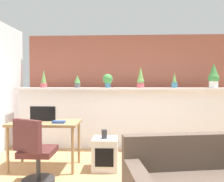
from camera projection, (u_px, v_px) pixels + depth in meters
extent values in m
cube|color=white|center=(126.00, 119.00, 4.85)|extent=(4.58, 0.16, 1.24)
cube|color=white|center=(126.00, 89.00, 4.79)|extent=(4.58, 0.40, 0.04)
cube|color=#9E5442|center=(126.00, 88.00, 5.43)|extent=(4.58, 0.10, 2.50)
cylinder|color=#B7474C|center=(44.00, 85.00, 4.86)|extent=(0.14, 0.14, 0.09)
cone|color=#669E4C|center=(44.00, 77.00, 4.85)|extent=(0.11, 0.11, 0.29)
cylinder|color=#4C4C51|center=(77.00, 85.00, 4.80)|extent=(0.12, 0.12, 0.10)
cone|color=#4C9347|center=(77.00, 79.00, 4.79)|extent=(0.13, 0.13, 0.17)
cylinder|color=#386B84|center=(108.00, 85.00, 4.80)|extent=(0.12, 0.12, 0.10)
sphere|color=#3D843D|center=(108.00, 79.00, 4.80)|extent=(0.21, 0.21, 0.21)
cylinder|color=#B7474C|center=(141.00, 85.00, 4.78)|extent=(0.15, 0.15, 0.09)
sphere|color=#669E4C|center=(141.00, 81.00, 4.78)|extent=(0.14, 0.14, 0.14)
cone|color=#669E4C|center=(141.00, 73.00, 4.78)|extent=(0.12, 0.12, 0.27)
cylinder|color=#386B84|center=(174.00, 85.00, 4.73)|extent=(0.12, 0.12, 0.11)
cone|color=#669E4C|center=(174.00, 77.00, 4.72)|extent=(0.09, 0.09, 0.20)
cylinder|color=silver|center=(213.00, 84.00, 4.71)|extent=(0.18, 0.18, 0.13)
sphere|color=#3D843D|center=(214.00, 78.00, 4.71)|extent=(0.22, 0.22, 0.22)
cone|color=#3D843D|center=(214.00, 70.00, 4.70)|extent=(0.18, 0.18, 0.25)
cylinder|color=#99754C|center=(8.00, 150.00, 3.49)|extent=(0.04, 0.04, 0.71)
cylinder|color=#99754C|center=(73.00, 151.00, 3.45)|extent=(0.04, 0.04, 0.71)
cylinder|color=#99754C|center=(22.00, 142.00, 3.99)|extent=(0.04, 0.04, 0.71)
cylinder|color=#99754C|center=(79.00, 142.00, 3.95)|extent=(0.04, 0.04, 0.71)
cube|color=#99754C|center=(45.00, 123.00, 3.71)|extent=(1.10, 0.60, 0.04)
cube|color=black|center=(43.00, 114.00, 3.78)|extent=(0.42, 0.04, 0.24)
cylinder|color=#262628|center=(38.00, 181.00, 3.12)|extent=(0.44, 0.44, 0.07)
cylinder|color=#333333|center=(38.00, 167.00, 3.11)|extent=(0.06, 0.06, 0.34)
cube|color=#4C2323|center=(38.00, 151.00, 3.11)|extent=(0.44, 0.44, 0.08)
cube|color=#4C2323|center=(27.00, 136.00, 2.93)|extent=(0.43, 0.24, 0.42)
cube|color=silver|center=(105.00, 153.00, 3.66)|extent=(0.40, 0.40, 0.50)
cube|color=black|center=(104.00, 157.00, 3.47)|extent=(0.28, 0.04, 0.28)
cylinder|color=#2D2D33|center=(104.00, 134.00, 3.62)|extent=(0.09, 0.09, 0.14)
cube|color=#2D4C8C|center=(59.00, 122.00, 3.58)|extent=(0.19, 0.11, 0.04)
cube|color=brown|center=(190.00, 151.00, 2.62)|extent=(1.57, 0.41, 0.40)
cube|color=brown|center=(136.00, 174.00, 2.24)|extent=(0.28, 0.78, 0.16)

